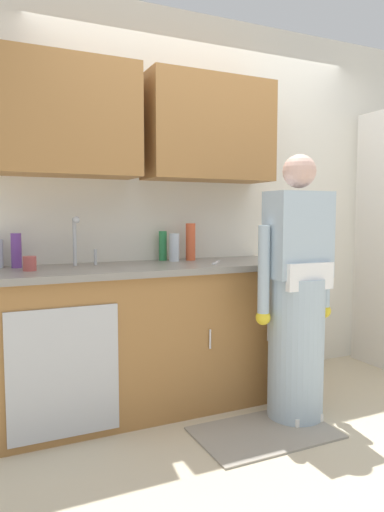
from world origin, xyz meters
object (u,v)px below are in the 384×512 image
bottle_dish_liquid (191,242)px  cup_by_sink (30,264)px  bottle_soap (174,247)px  knife_on_counter (216,262)px  bottle_cleaner_spray (163,246)px  person_at_sink (297,308)px  sink (86,270)px  bottle_water_short (16,251)px

bottle_dish_liquid → cup_by_sink: 1.12m
bottle_soap → knife_on_counter: 0.32m
bottle_cleaner_spray → bottle_soap: bottle_cleaner_spray is taller
person_at_sink → knife_on_counter: (-0.31, 0.47, 0.25)m
sink → cup_by_sink: 0.34m
sink → bottle_dish_liquid: 0.80m
person_at_sink → knife_on_counter: 0.62m
sink → person_at_sink: bearing=-25.3°
bottle_dish_liquid → cup_by_sink: (-1.10, -0.18, -0.09)m
person_at_sink → bottle_water_short: bearing=155.1°
person_at_sink → bottle_water_short: size_ratio=7.72×
bottle_cleaner_spray → bottle_water_short: bearing=-176.5°
sink → bottle_water_short: (-0.38, 0.17, 0.12)m
person_at_sink → bottle_water_short: person_at_sink is taller
sink → knife_on_counter: (0.85, -0.08, 0.02)m
sink → knife_on_counter: sink is taller
bottle_soap → cup_by_sink: (-0.97, -0.17, -0.05)m
bottle_soap → cup_by_sink: bottle_soap is taller
bottle_cleaner_spray → bottle_soap: 0.10m
bottle_water_short → cup_by_sink: 0.21m
bottle_water_short → knife_on_counter: bearing=-11.5°
sink → bottle_water_short: size_ratio=2.38×
person_at_sink → bottle_dish_liquid: 0.89m
bottle_dish_liquid → bottle_soap: bearing=-173.9°
bottle_dish_liquid → knife_on_counter: bearing=-71.6°
bottle_water_short → person_at_sink: bearing=-24.9°
bottle_water_short → bottle_cleaner_spray: bearing=3.5°
bottle_dish_liquid → knife_on_counter: size_ratio=1.09×
bottle_cleaner_spray → bottle_water_short: 0.98m
person_at_sink → bottle_water_short: (-1.55, 0.72, 0.35)m
sink → cup_by_sink: (-0.33, -0.03, 0.06)m
bottle_cleaner_spray → cup_by_sink: bearing=-164.4°
bottle_soap → bottle_water_short: bearing=178.4°
sink → person_at_sink: 1.31m
bottle_cleaner_spray → bottle_soap: bearing=-61.0°
person_at_sink → cup_by_sink: bearing=160.7°
bottle_dish_liquid → bottle_cleaner_spray: (-0.18, 0.07, -0.03)m
bottle_water_short → cup_by_sink: bearing=-74.6°
person_at_sink → cup_by_sink: (-1.49, 0.52, 0.29)m
sink → knife_on_counter: size_ratio=2.08×
bottle_dish_liquid → bottle_water_short: size_ratio=1.24×
sink → knife_on_counter: 0.86m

